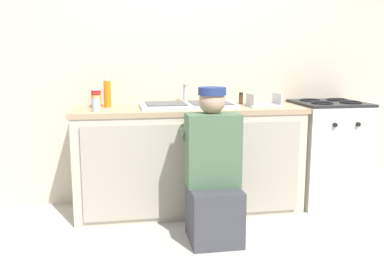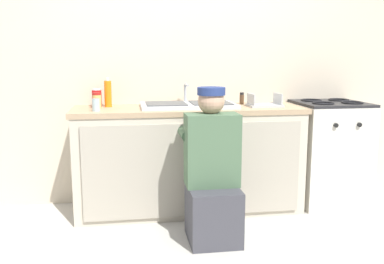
# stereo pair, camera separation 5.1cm
# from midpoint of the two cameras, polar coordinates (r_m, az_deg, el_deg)

# --- Properties ---
(ground_plane) EXTENTS (12.00, 12.00, 0.00)m
(ground_plane) POSITION_cam_midpoint_polar(r_m,az_deg,el_deg) (3.55, 0.67, -11.76)
(ground_plane) COLOR beige
(back_wall) EXTENTS (6.00, 0.10, 2.50)m
(back_wall) POSITION_cam_midpoint_polar(r_m,az_deg,el_deg) (3.94, -0.87, 9.05)
(back_wall) COLOR beige
(back_wall) RESTS_ON ground_plane
(counter_cabinet) EXTENTS (1.89, 0.62, 0.86)m
(counter_cabinet) POSITION_cam_midpoint_polar(r_m,az_deg,el_deg) (3.69, -0.06, -3.92)
(counter_cabinet) COLOR beige
(counter_cabinet) RESTS_ON ground_plane
(countertop) EXTENTS (1.93, 0.62, 0.04)m
(countertop) POSITION_cam_midpoint_polar(r_m,az_deg,el_deg) (3.62, -0.08, 3.02)
(countertop) COLOR tan
(countertop) RESTS_ON counter_cabinet
(sink_double_basin) EXTENTS (0.80, 0.44, 0.19)m
(sink_double_basin) POSITION_cam_midpoint_polar(r_m,az_deg,el_deg) (3.62, -0.09, 3.65)
(sink_double_basin) COLOR silver
(sink_double_basin) RESTS_ON countertop
(stove_range) EXTENTS (0.60, 0.62, 0.93)m
(stove_range) POSITION_cam_midpoint_polar(r_m,az_deg,el_deg) (4.09, 18.05, -2.56)
(stove_range) COLOR silver
(stove_range) RESTS_ON ground_plane
(plumber_person) EXTENTS (0.42, 0.61, 1.10)m
(plumber_person) POSITION_cam_midpoint_polar(r_m,az_deg,el_deg) (3.09, 3.19, -6.09)
(plumber_person) COLOR #3F3F47
(plumber_person) RESTS_ON ground_plane
(condiment_jar) EXTENTS (0.07, 0.07, 0.13)m
(condiment_jar) POSITION_cam_midpoint_polar(r_m,az_deg,el_deg) (3.61, -12.16, 4.14)
(condiment_jar) COLOR #DBB760
(condiment_jar) RESTS_ON countertop
(water_glass) EXTENTS (0.06, 0.06, 0.10)m
(water_glass) POSITION_cam_midpoint_polar(r_m,az_deg,el_deg) (3.41, -12.27, 3.56)
(water_glass) COLOR #ADC6CC
(water_glass) RESTS_ON countertop
(dish_rack_tray) EXTENTS (0.28, 0.22, 0.11)m
(dish_rack_tray) POSITION_cam_midpoint_polar(r_m,az_deg,el_deg) (3.72, 10.02, 3.76)
(dish_rack_tray) COLOR #B2B7BC
(dish_rack_tray) RESTS_ON countertop
(spice_bottle_pepper) EXTENTS (0.04, 0.04, 0.10)m
(spice_bottle_pepper) POSITION_cam_midpoint_polar(r_m,az_deg,el_deg) (3.86, 7.03, 4.45)
(spice_bottle_pepper) COLOR #513823
(spice_bottle_pepper) RESTS_ON countertop
(soap_bottle_orange) EXTENTS (0.06, 0.06, 0.25)m
(soap_bottle_orange) POSITION_cam_midpoint_polar(r_m,az_deg,el_deg) (3.68, -10.75, 5.06)
(soap_bottle_orange) COLOR orange
(soap_bottle_orange) RESTS_ON countertop
(soda_cup_red) EXTENTS (0.08, 0.08, 0.15)m
(soda_cup_red) POSITION_cam_midpoint_polar(r_m,az_deg,el_deg) (3.73, -12.19, 4.48)
(soda_cup_red) COLOR red
(soda_cup_red) RESTS_ON countertop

